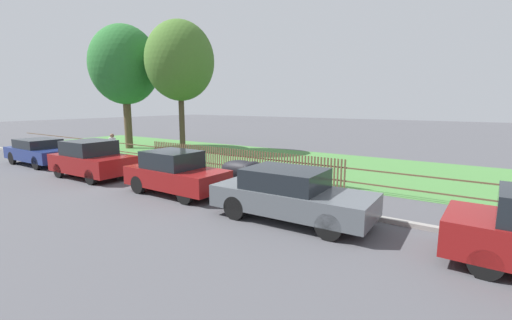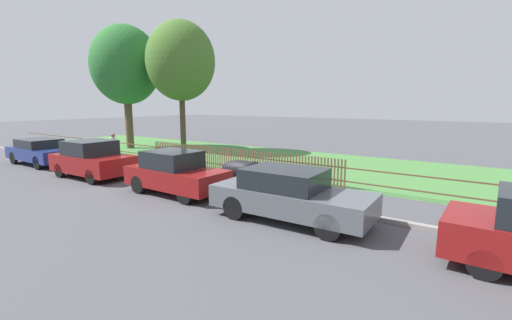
{
  "view_description": "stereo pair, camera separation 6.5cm",
  "coord_description": "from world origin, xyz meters",
  "px_view_note": "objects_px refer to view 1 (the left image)",
  "views": [
    {
      "loc": [
        9.56,
        -9.06,
        3.13
      ],
      "look_at": [
        2.6,
        0.99,
        1.1
      ],
      "focal_mm": 24.0,
      "sensor_mm": 36.0,
      "label": 1
    },
    {
      "loc": [
        9.61,
        -9.03,
        3.13
      ],
      "look_at": [
        2.6,
        0.99,
        1.1
      ],
      "focal_mm": 24.0,
      "sensor_mm": 36.0,
      "label": 2
    }
  ],
  "objects_px": {
    "covered_motorcycle": "(243,170)",
    "tree_nearest_kerb": "(124,65)",
    "parked_car_silver_hatchback": "(40,151)",
    "parked_car_red_compact": "(290,194)",
    "parked_car_navy_estate": "(175,173)",
    "parked_car_black_saloon": "(92,159)",
    "pedestrian_near_fence": "(113,147)",
    "tree_behind_motorcycle": "(180,61)"
  },
  "relations": [
    {
      "from": "parked_car_red_compact",
      "to": "parked_car_navy_estate",
      "type": "bearing_deg",
      "value": 176.41
    },
    {
      "from": "covered_motorcycle",
      "to": "tree_nearest_kerb",
      "type": "height_order",
      "value": "tree_nearest_kerb"
    },
    {
      "from": "parked_car_silver_hatchback",
      "to": "pedestrian_near_fence",
      "type": "distance_m",
      "value": 3.75
    },
    {
      "from": "tree_nearest_kerb",
      "to": "pedestrian_near_fence",
      "type": "bearing_deg",
      "value": -41.72
    },
    {
      "from": "parked_car_silver_hatchback",
      "to": "pedestrian_near_fence",
      "type": "xyz_separation_m",
      "value": [
        3.06,
        2.15,
        0.22
      ]
    },
    {
      "from": "tree_nearest_kerb",
      "to": "covered_motorcycle",
      "type": "bearing_deg",
      "value": -18.27
    },
    {
      "from": "parked_car_red_compact",
      "to": "covered_motorcycle",
      "type": "bearing_deg",
      "value": 142.88
    },
    {
      "from": "parked_car_black_saloon",
      "to": "pedestrian_near_fence",
      "type": "bearing_deg",
      "value": 130.14
    },
    {
      "from": "parked_car_silver_hatchback",
      "to": "tree_behind_motorcycle",
      "type": "distance_m",
      "value": 9.35
    },
    {
      "from": "covered_motorcycle",
      "to": "tree_behind_motorcycle",
      "type": "bearing_deg",
      "value": 149.34
    },
    {
      "from": "tree_nearest_kerb",
      "to": "parked_car_red_compact",
      "type": "bearing_deg",
      "value": -22.02
    },
    {
      "from": "parked_car_navy_estate",
      "to": "covered_motorcycle",
      "type": "bearing_deg",
      "value": 59.82
    },
    {
      "from": "covered_motorcycle",
      "to": "pedestrian_near_fence",
      "type": "height_order",
      "value": "pedestrian_near_fence"
    },
    {
      "from": "tree_behind_motorcycle",
      "to": "pedestrian_near_fence",
      "type": "distance_m",
      "value": 7.17
    },
    {
      "from": "parked_car_silver_hatchback",
      "to": "tree_behind_motorcycle",
      "type": "height_order",
      "value": "tree_behind_motorcycle"
    },
    {
      "from": "parked_car_red_compact",
      "to": "covered_motorcycle",
      "type": "xyz_separation_m",
      "value": [
        -3.34,
        2.34,
        -0.09
      ]
    },
    {
      "from": "parked_car_silver_hatchback",
      "to": "parked_car_red_compact",
      "type": "distance_m",
      "value": 14.75
    },
    {
      "from": "parked_car_red_compact",
      "to": "tree_behind_motorcycle",
      "type": "bearing_deg",
      "value": 146.01
    },
    {
      "from": "covered_motorcycle",
      "to": "pedestrian_near_fence",
      "type": "bearing_deg",
      "value": -179.68
    },
    {
      "from": "covered_motorcycle",
      "to": "parked_car_red_compact",
      "type": "bearing_deg",
      "value": -35.05
    },
    {
      "from": "parked_car_black_saloon",
      "to": "covered_motorcycle",
      "type": "bearing_deg",
      "value": 19.08
    },
    {
      "from": "parked_car_red_compact",
      "to": "tree_nearest_kerb",
      "type": "bearing_deg",
      "value": 155.9
    },
    {
      "from": "parked_car_red_compact",
      "to": "tree_nearest_kerb",
      "type": "distance_m",
      "value": 18.66
    },
    {
      "from": "tree_behind_motorcycle",
      "to": "parked_car_navy_estate",
      "type": "bearing_deg",
      "value": -44.64
    },
    {
      "from": "parked_car_red_compact",
      "to": "pedestrian_near_fence",
      "type": "relative_size",
      "value": 2.74
    },
    {
      "from": "parked_car_red_compact",
      "to": "pedestrian_near_fence",
      "type": "height_order",
      "value": "pedestrian_near_fence"
    },
    {
      "from": "parked_car_navy_estate",
      "to": "pedestrian_near_fence",
      "type": "bearing_deg",
      "value": 162.65
    },
    {
      "from": "parked_car_navy_estate",
      "to": "parked_car_red_compact",
      "type": "height_order",
      "value": "parked_car_navy_estate"
    },
    {
      "from": "parked_car_silver_hatchback",
      "to": "parked_car_red_compact",
      "type": "xyz_separation_m",
      "value": [
        14.75,
        -0.14,
        0.03
      ]
    },
    {
      "from": "parked_car_silver_hatchback",
      "to": "parked_car_red_compact",
      "type": "bearing_deg",
      "value": -1.19
    },
    {
      "from": "covered_motorcycle",
      "to": "tree_nearest_kerb",
      "type": "distance_m",
      "value": 14.93
    },
    {
      "from": "parked_car_navy_estate",
      "to": "parked_car_red_compact",
      "type": "relative_size",
      "value": 0.85
    },
    {
      "from": "parked_car_silver_hatchback",
      "to": "covered_motorcycle",
      "type": "distance_m",
      "value": 11.62
    },
    {
      "from": "parked_car_navy_estate",
      "to": "pedestrian_near_fence",
      "type": "relative_size",
      "value": 2.34
    },
    {
      "from": "parked_car_black_saloon",
      "to": "tree_behind_motorcycle",
      "type": "relative_size",
      "value": 0.46
    },
    {
      "from": "parked_car_silver_hatchback",
      "to": "parked_car_navy_estate",
      "type": "relative_size",
      "value": 1.14
    },
    {
      "from": "parked_car_red_compact",
      "to": "tree_behind_motorcycle",
      "type": "height_order",
      "value": "tree_behind_motorcycle"
    },
    {
      "from": "parked_car_black_saloon",
      "to": "tree_nearest_kerb",
      "type": "distance_m",
      "value": 10.97
    },
    {
      "from": "parked_car_silver_hatchback",
      "to": "tree_nearest_kerb",
      "type": "relative_size",
      "value": 0.51
    },
    {
      "from": "parked_car_navy_estate",
      "to": "tree_behind_motorcycle",
      "type": "relative_size",
      "value": 0.45
    },
    {
      "from": "tree_nearest_kerb",
      "to": "pedestrian_near_fence",
      "type": "relative_size",
      "value": 5.23
    },
    {
      "from": "tree_behind_motorcycle",
      "to": "covered_motorcycle",
      "type": "bearing_deg",
      "value": -30.66
    }
  ]
}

